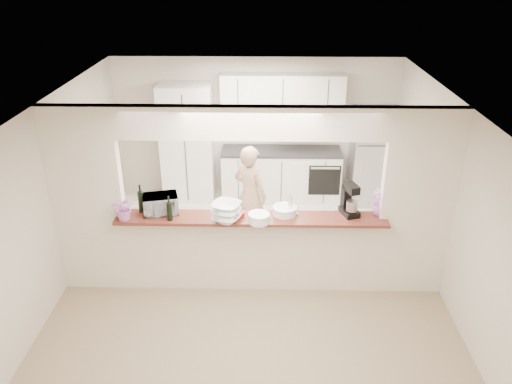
{
  "coord_description": "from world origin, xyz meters",
  "views": [
    {
      "loc": [
        0.18,
        -5.54,
        4.07
      ],
      "look_at": [
        0.05,
        0.3,
        1.27
      ],
      "focal_mm": 35.0,
      "sensor_mm": 36.0,
      "label": 1
    }
  ],
  "objects_px": {
    "toaster_oven": "(161,204)",
    "stand_mixer": "(350,200)",
    "refrigerator": "(373,157)",
    "person": "(250,195)"
  },
  "relations": [
    {
      "from": "toaster_oven",
      "to": "refrigerator",
      "type": "bearing_deg",
      "value": 24.26
    },
    {
      "from": "person",
      "to": "toaster_oven",
      "type": "bearing_deg",
      "value": 80.75
    },
    {
      "from": "refrigerator",
      "to": "toaster_oven",
      "type": "relative_size",
      "value": 3.95
    },
    {
      "from": "toaster_oven",
      "to": "stand_mixer",
      "type": "distance_m",
      "value": 2.38
    },
    {
      "from": "stand_mixer",
      "to": "refrigerator",
      "type": "bearing_deg",
      "value": 72.43
    },
    {
      "from": "refrigerator",
      "to": "stand_mixer",
      "type": "xyz_separation_m",
      "value": [
        -0.82,
        -2.59,
        0.43
      ]
    },
    {
      "from": "toaster_oven",
      "to": "person",
      "type": "bearing_deg",
      "value": 32.0
    },
    {
      "from": "toaster_oven",
      "to": "stand_mixer",
      "type": "xyz_separation_m",
      "value": [
        2.38,
        0.01,
        0.07
      ]
    },
    {
      "from": "stand_mixer",
      "to": "person",
      "type": "bearing_deg",
      "value": 138.17
    },
    {
      "from": "refrigerator",
      "to": "toaster_oven",
      "type": "distance_m",
      "value": 4.14
    }
  ]
}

